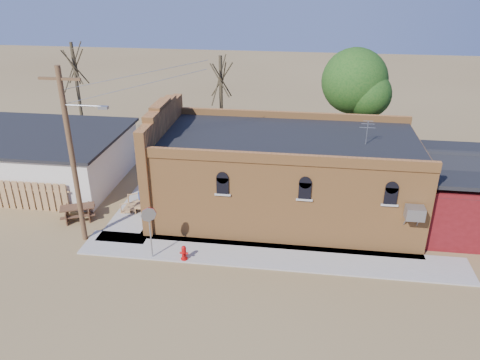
# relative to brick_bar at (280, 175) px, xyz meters

# --- Properties ---
(ground) EXTENTS (120.00, 120.00, 0.00)m
(ground) POSITION_rel_brick_bar_xyz_m (-1.64, -5.49, -2.34)
(ground) COLOR brown
(ground) RESTS_ON ground
(sidewalk_south) EXTENTS (19.00, 2.20, 0.08)m
(sidewalk_south) POSITION_rel_brick_bar_xyz_m (-0.14, -4.59, -2.30)
(sidewalk_south) COLOR #9E9991
(sidewalk_south) RESTS_ON ground
(sidewalk_west) EXTENTS (2.60, 10.00, 0.08)m
(sidewalk_west) POSITION_rel_brick_bar_xyz_m (-7.94, 0.51, -2.30)
(sidewalk_west) COLOR #9E9991
(sidewalk_west) RESTS_ON ground
(brick_bar) EXTENTS (16.40, 7.97, 6.30)m
(brick_bar) POSITION_rel_brick_bar_xyz_m (0.00, 0.00, 0.00)
(brick_bar) COLOR #C57C3C
(brick_bar) RESTS_ON ground
(red_shed) EXTENTS (5.40, 6.40, 4.30)m
(red_shed) POSITION_rel_brick_bar_xyz_m (9.86, 0.01, -0.07)
(red_shed) COLOR #590F11
(red_shed) RESTS_ON ground
(wood_fence) EXTENTS (5.20, 0.10, 1.80)m
(wood_fence) POSITION_rel_brick_bar_xyz_m (-14.44, -1.69, -1.44)
(wood_fence) COLOR #966944
(wood_fence) RESTS_ON ground
(utility_pole) EXTENTS (3.12, 0.26, 9.00)m
(utility_pole) POSITION_rel_brick_bar_xyz_m (-9.79, -4.29, 2.43)
(utility_pole) COLOR #523220
(utility_pole) RESTS_ON ground
(tree_bare_near) EXTENTS (2.80, 2.80, 7.65)m
(tree_bare_near) POSITION_rel_brick_bar_xyz_m (-4.64, 7.51, 3.62)
(tree_bare_near) COLOR #433826
(tree_bare_near) RESTS_ON ground
(tree_bare_far) EXTENTS (2.80, 2.80, 8.16)m
(tree_bare_far) POSITION_rel_brick_bar_xyz_m (-15.64, 8.51, 4.02)
(tree_bare_far) COLOR #433826
(tree_bare_far) RESTS_ON ground
(tree_leafy) EXTENTS (4.40, 4.40, 8.15)m
(tree_leafy) POSITION_rel_brick_bar_xyz_m (4.36, 8.01, 3.59)
(tree_leafy) COLOR #433826
(tree_leafy) RESTS_ON ground
(fire_hydrant) EXTENTS (0.42, 0.38, 0.75)m
(fire_hydrant) POSITION_rel_brick_bar_xyz_m (-4.23, -5.50, -1.89)
(fire_hydrant) COLOR #AE090A
(fire_hydrant) RESTS_ON sidewalk_south
(stop_sign) EXTENTS (0.66, 0.44, 2.72)m
(stop_sign) POSITION_rel_brick_bar_xyz_m (-5.82, -5.49, -0.17)
(stop_sign) COLOR gray
(stop_sign) RESTS_ON sidewalk_south
(trash_barrel) EXTENTS (0.65, 0.65, 0.92)m
(trash_barrel) POSITION_rel_brick_bar_xyz_m (-7.89, -0.51, -1.80)
(trash_barrel) COLOR navy
(trash_barrel) RESTS_ON sidewalk_west
(picnic_table) EXTENTS (2.24, 2.01, 0.77)m
(picnic_table) POSITION_rel_brick_bar_xyz_m (-11.14, -2.29, -1.84)
(picnic_table) COLOR #513320
(picnic_table) RESTS_ON ground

